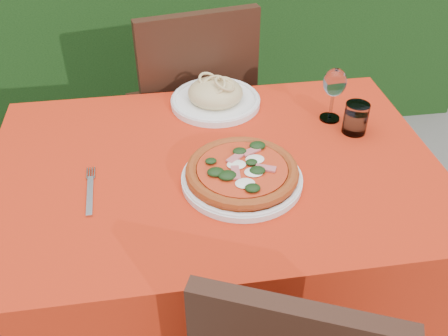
{
  "coord_description": "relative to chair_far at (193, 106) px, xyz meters",
  "views": [
    {
      "loc": [
        -0.14,
        -1.11,
        1.59
      ],
      "look_at": [
        0.02,
        -0.05,
        0.77
      ],
      "focal_mm": 40.0,
      "sensor_mm": 36.0,
      "label": 1
    }
  ],
  "objects": [
    {
      "name": "ground",
      "position": [
        0.0,
        -0.64,
        -0.56
      ],
      "size": [
        60.0,
        60.0,
        0.0
      ],
      "primitive_type": "plane",
      "color": "#67625D",
      "rests_on": "ground"
    },
    {
      "name": "dining_table",
      "position": [
        0.0,
        -0.64,
        0.03
      ],
      "size": [
        1.26,
        0.86,
        0.75
      ],
      "color": "#472917",
      "rests_on": "ground"
    },
    {
      "name": "chair_far",
      "position": [
        0.0,
        0.0,
        0.0
      ],
      "size": [
        0.52,
        0.52,
        0.98
      ],
      "rotation": [
        0.0,
        0.0,
        3.33
      ],
      "color": "black",
      "rests_on": "ground"
    },
    {
      "name": "pizza_plate",
      "position": [
        0.06,
        -0.73,
        0.21
      ],
      "size": [
        0.36,
        0.36,
        0.06
      ],
      "rotation": [
        0.0,
        0.0,
        0.28
      ],
      "color": "white",
      "rests_on": "dining_table"
    },
    {
      "name": "pasta_plate",
      "position": [
        0.05,
        -0.31,
        0.21
      ],
      "size": [
        0.3,
        0.3,
        0.08
      ],
      "rotation": [
        0.0,
        0.0,
        -0.4
      ],
      "color": "white",
      "rests_on": "dining_table"
    },
    {
      "name": "water_glass",
      "position": [
        0.45,
        -0.54,
        0.23
      ],
      "size": [
        0.07,
        0.07,
        0.1
      ],
      "color": "silver",
      "rests_on": "dining_table"
    },
    {
      "name": "wine_glass",
      "position": [
        0.4,
        -0.46,
        0.31
      ],
      "size": [
        0.07,
        0.07,
        0.17
      ],
      "color": "silver",
      "rests_on": "dining_table"
    },
    {
      "name": "fork",
      "position": [
        -0.33,
        -0.73,
        0.19
      ],
      "size": [
        0.03,
        0.21,
        0.01
      ],
      "primitive_type": "cube",
      "rotation": [
        0.0,
        0.0,
        0.03
      ],
      "color": "#B1B1B8",
      "rests_on": "dining_table"
    }
  ]
}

